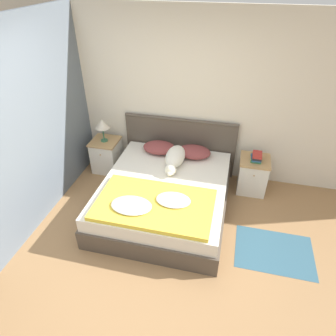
{
  "coord_description": "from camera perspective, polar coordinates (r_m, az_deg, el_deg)",
  "views": [
    {
      "loc": [
        0.86,
        -2.12,
        2.97
      ],
      "look_at": [
        0.05,
        1.24,
        0.58
      ],
      "focal_mm": 32.0,
      "sensor_mm": 36.0,
      "label": 1
    }
  ],
  "objects": [
    {
      "name": "headboard",
      "position": [
        4.91,
        2.25,
        4.56
      ],
      "size": [
        1.8,
        0.06,
        0.97
      ],
      "color": "#4C4238",
      "rests_on": "ground_plane"
    },
    {
      "name": "nightstand_left",
      "position": [
        5.15,
        -11.61,
        2.45
      ],
      "size": [
        0.44,
        0.45,
        0.56
      ],
      "color": "silver",
      "rests_on": "ground_plane"
    },
    {
      "name": "bed",
      "position": [
        4.25,
        -0.63,
        -5.28
      ],
      "size": [
        1.72,
        1.98,
        0.48
      ],
      "color": "#4C4238",
      "rests_on": "ground_plane"
    },
    {
      "name": "ground_plane",
      "position": [
        3.75,
        -5.5,
        -17.96
      ],
      "size": [
        16.0,
        16.0,
        0.0
      ],
      "primitive_type": "plane",
      "color": "#997047"
    },
    {
      "name": "table_lamp",
      "position": [
        4.87,
        -12.44,
        8.14
      ],
      "size": [
        0.23,
        0.23,
        0.38
      ],
      "color": "#336B4C",
      "rests_on": "nightstand_left"
    },
    {
      "name": "quilt",
      "position": [
        3.7,
        -2.78,
        -6.9
      ],
      "size": [
        1.44,
        0.87,
        0.1
      ],
      "color": "yellow",
      "rests_on": "bed"
    },
    {
      "name": "wall_side_left",
      "position": [
        4.34,
        -22.2,
        9.08
      ],
      "size": [
        0.06,
        3.1,
        2.55
      ],
      "color": "slate",
      "rests_on": "ground_plane"
    },
    {
      "name": "pillow_left",
      "position": [
        4.72,
        -1.66,
        3.92
      ],
      "size": [
        0.52,
        0.38,
        0.15
      ],
      "color": "brown",
      "rests_on": "bed"
    },
    {
      "name": "book_stack",
      "position": [
        4.56,
        16.53,
        2.0
      ],
      "size": [
        0.16,
        0.22,
        0.11
      ],
      "color": "#337547",
      "rests_on": "nightstand_right"
    },
    {
      "name": "dog",
      "position": [
        4.41,
        1.32,
        1.93
      ],
      "size": [
        0.28,
        0.78,
        0.23
      ],
      "color": "silver",
      "rests_on": "bed"
    },
    {
      "name": "wall_back",
      "position": [
        4.65,
        2.03,
        13.32
      ],
      "size": [
        9.0,
        0.06,
        2.55
      ],
      "color": "beige",
      "rests_on": "ground_plane"
    },
    {
      "name": "pillow_right",
      "position": [
        4.63,
        4.94,
        3.08
      ],
      "size": [
        0.52,
        0.38,
        0.15
      ],
      "color": "brown",
      "rests_on": "bed"
    },
    {
      "name": "rug",
      "position": [
        4.08,
        19.54,
        -14.72
      ],
      "size": [
        0.94,
        0.7,
        0.0
      ],
      "color": "#335B70",
      "rests_on": "ground_plane"
    },
    {
      "name": "nightstand_right",
      "position": [
        4.76,
        15.81,
        -1.22
      ],
      "size": [
        0.44,
        0.45,
        0.56
      ],
      "color": "silver",
      "rests_on": "ground_plane"
    }
  ]
}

